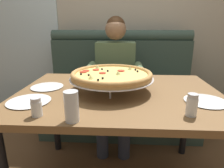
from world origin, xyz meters
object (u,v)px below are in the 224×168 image
at_px(plate_near_left, 29,100).
at_px(plate_near_right, 47,86).
at_px(booth_bench, 120,94).
at_px(shaker_pepper_flakes, 37,108).
at_px(diner_main, 115,74).
at_px(drinking_glass, 72,108).
at_px(pizza, 111,75).
at_px(plate_far_side, 206,100).
at_px(dining_table, 119,103).
at_px(patio_chair, 33,64).
at_px(shaker_parmesan, 192,106).

distance_m(plate_near_left, plate_near_right, 0.28).
bearing_deg(booth_bench, shaker_pepper_flakes, -106.51).
xyz_separation_m(diner_main, shaker_pepper_flakes, (-0.34, -1.07, 0.09)).
bearing_deg(drinking_glass, pizza, 70.66).
height_order(plate_near_left, plate_far_side, same).
height_order(plate_near_left, plate_near_right, same).
relative_size(dining_table, drinking_glass, 9.21).
height_order(plate_near_right, patio_chair, patio_chair).
bearing_deg(diner_main, shaker_parmesan, -67.82).
bearing_deg(booth_bench, plate_near_right, -120.53).
xyz_separation_m(plate_near_left, drinking_glass, (0.31, -0.22, 0.05)).
bearing_deg(diner_main, pizza, -89.89).
bearing_deg(booth_bench, diner_main, -101.08).
xyz_separation_m(drinking_glass, patio_chair, (-1.36, 2.51, -0.30)).
bearing_deg(plate_near_right, shaker_parmesan, -24.87).
relative_size(booth_bench, drinking_glass, 11.59).
distance_m(pizza, shaker_parmesan, 0.55).
distance_m(booth_bench, patio_chair, 1.93).
xyz_separation_m(plate_near_left, plate_near_right, (0.00, 0.28, 0.00)).
bearing_deg(plate_near_left, plate_near_right, 89.34).
distance_m(diner_main, shaker_parmesan, 1.11).
distance_m(diner_main, shaker_pepper_flakes, 1.13).
distance_m(shaker_pepper_flakes, shaker_parmesan, 0.76).
bearing_deg(drinking_glass, plate_far_side, 21.14).
bearing_deg(dining_table, shaker_pepper_flakes, -135.90).
xyz_separation_m(plate_far_side, patio_chair, (-2.08, 2.23, -0.24)).
bearing_deg(patio_chair, booth_bench, -35.69).
xyz_separation_m(booth_bench, pizza, (-0.05, -0.93, 0.47)).
height_order(dining_table, pizza, pizza).
bearing_deg(diner_main, drinking_glass, -98.00).
height_order(diner_main, shaker_parmesan, diner_main).
bearing_deg(pizza, booth_bench, 86.87).
xyz_separation_m(shaker_pepper_flakes, shaker_parmesan, (0.76, 0.05, 0.01)).
distance_m(pizza, plate_near_right, 0.48).
relative_size(shaker_pepper_flakes, drinking_glass, 0.65).
height_order(dining_table, plate_near_right, plate_near_right).
xyz_separation_m(booth_bench, shaker_parmesan, (0.37, -1.29, 0.41)).
bearing_deg(plate_near_right, dining_table, -7.86).
distance_m(booth_bench, drinking_glass, 1.46).
bearing_deg(shaker_parmesan, booth_bench, 105.81).
bearing_deg(shaker_parmesan, drinking_glass, -171.11).
distance_m(plate_far_side, patio_chair, 3.06).
bearing_deg(booth_bench, shaker_parmesan, -74.19).
height_order(dining_table, shaker_pepper_flakes, shaker_pepper_flakes).
xyz_separation_m(shaker_parmesan, plate_near_right, (-0.88, 0.41, -0.04)).
xyz_separation_m(pizza, plate_near_right, (-0.47, 0.05, -0.10)).
bearing_deg(plate_near_left, shaker_pepper_flakes, -54.38).
xyz_separation_m(booth_bench, shaker_pepper_flakes, (-0.40, -1.34, 0.40)).
bearing_deg(plate_near_left, plate_far_side, 3.24).
bearing_deg(booth_bench, pizza, -93.13).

